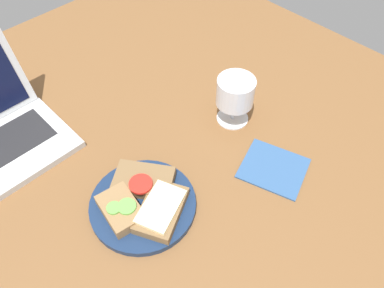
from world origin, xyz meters
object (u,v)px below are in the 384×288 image
sandwich_with_tomato (144,181)px  napkin (273,168)px  sandwich_with_cucumber (121,209)px  wine_glass (235,94)px  plate (143,205)px  sandwich_with_cheese (161,209)px

sandwich_with_tomato → napkin: size_ratio=1.04×
sandwich_with_cucumber → wine_glass: size_ratio=0.87×
plate → sandwich_with_cucumber: sandwich_with_cucumber is taller
sandwich_with_tomato → sandwich_with_cucumber: (-7.31, -2.02, 0.05)cm
wine_glass → napkin: 18.60cm
plate → sandwich_with_cheese: bearing=-74.5°
sandwich_with_tomato → sandwich_with_cheese: bearing=-104.0°
plate → sandwich_with_cucumber: 4.89cm
plate → napkin: size_ratio=1.59×
sandwich_with_cheese → wine_glass: size_ratio=1.16×
sandwich_with_tomato → sandwich_with_cucumber: bearing=-164.6°
sandwich_with_cheese → napkin: sandwich_with_cheese is taller
sandwich_with_cucumber → wine_glass: bearing=4.1°
plate → wine_glass: wine_glass is taller
wine_glass → sandwich_with_cheese: bearing=-165.1°
sandwich_with_cucumber → wine_glass: (35.16, 2.55, 5.26)cm
sandwich_with_cucumber → napkin: 33.32cm
sandwich_with_cucumber → sandwich_with_cheese: sandwich_with_cucumber is taller
wine_glass → plate: bearing=-173.3°
plate → sandwich_with_cheese: 4.88cm
wine_glass → napkin: (-4.86, -16.14, -7.87)cm
sandwich_with_cucumber → napkin: size_ratio=0.78×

